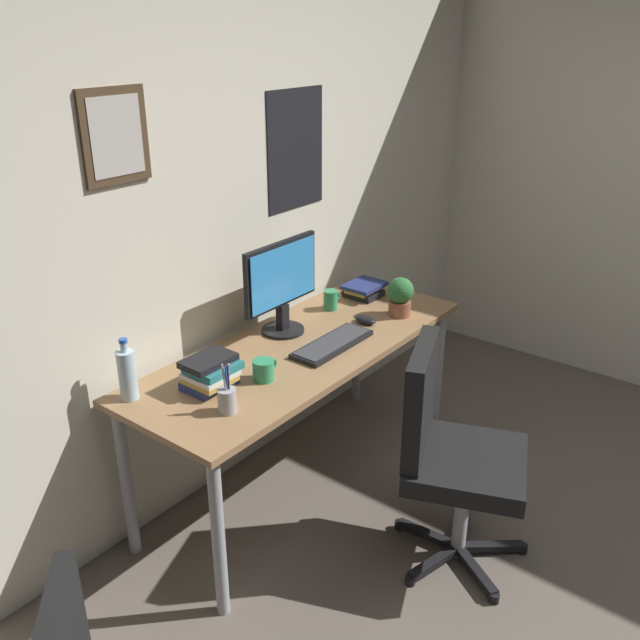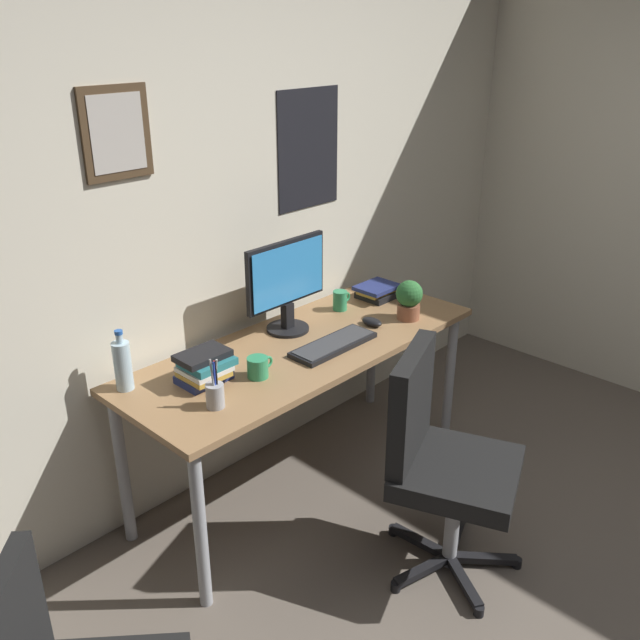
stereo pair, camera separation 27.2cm
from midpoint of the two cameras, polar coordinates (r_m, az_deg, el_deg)
name	(u,v)px [view 1 (the left image)]	position (r m, az deg, el deg)	size (l,w,h in m)	color
wall_back	(219,213)	(3.11, -10.89, 8.67)	(4.40, 0.10, 2.60)	beige
desk	(303,361)	(3.12, -3.95, -3.46)	(1.75, 0.65, 0.75)	#936D47
office_chair	(448,447)	(2.80, 7.80, -10.44)	(0.60, 0.60, 0.95)	black
monitor	(281,283)	(3.13, -5.70, 3.00)	(0.46, 0.20, 0.43)	black
keyboard	(332,344)	(3.06, -1.50, -2.05)	(0.43, 0.15, 0.03)	black
computer_mouse	(365,320)	(3.28, 1.44, -0.04)	(0.06, 0.11, 0.04)	black
water_bottle	(127,374)	(2.75, -18.47, -4.33)	(0.07, 0.07, 0.25)	silver
coffee_mug_near	(264,370)	(2.79, -7.48, -4.19)	(0.13, 0.09, 0.09)	#2D8C59
coffee_mug_far	(331,300)	(3.44, -1.36, 1.65)	(0.11, 0.07, 0.10)	#2D8C59
potted_plant	(400,295)	(3.35, 4.37, 2.00)	(0.13, 0.13, 0.20)	brown
pen_cup	(227,399)	(2.59, -10.74, -6.55)	(0.07, 0.07, 0.20)	#9EA0A5
book_stack_left	(210,373)	(2.76, -11.89, -4.36)	(0.21, 0.17, 0.13)	navy
book_stack_right	(364,289)	(3.61, 1.55, 2.52)	(0.22, 0.17, 0.07)	black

